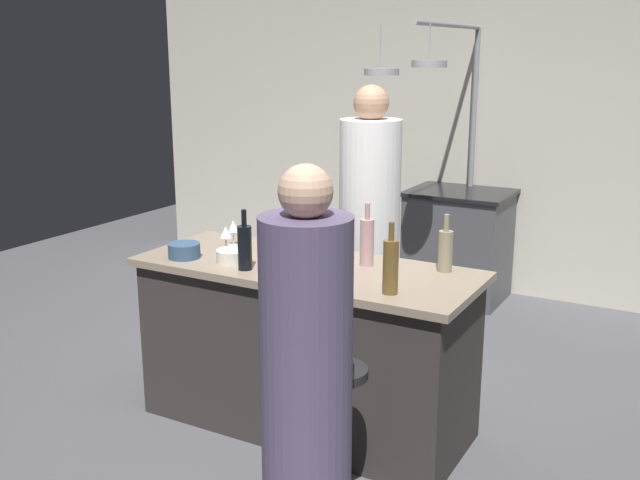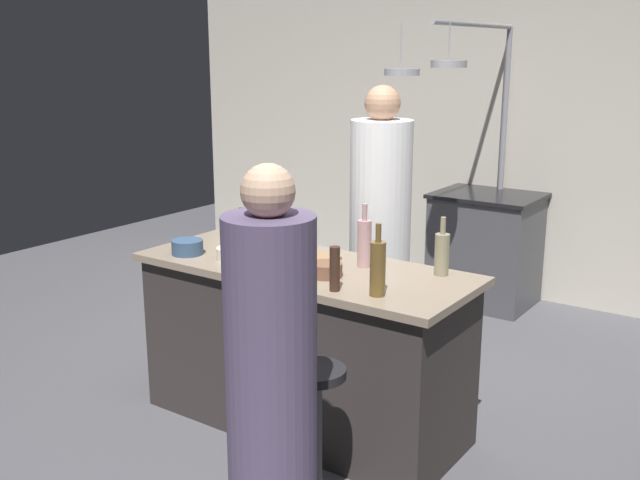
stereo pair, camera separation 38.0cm
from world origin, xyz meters
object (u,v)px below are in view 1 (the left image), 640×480
(cutting_board, at_px, (306,258))
(wine_bottle_amber, at_px, (391,266))
(mixing_bowl_blue, at_px, (184,251))
(stove_range, at_px, (458,245))
(wine_bottle_red, at_px, (288,257))
(chef, at_px, (369,241))
(guest_right, at_px, (307,395))
(bar_stool_right, at_px, (337,433))
(mixing_bowl_wooden, at_px, (333,270))
(mixing_bowl_ceramic, at_px, (232,256))
(wine_bottle_dark, at_px, (245,247))
(wine_glass_near_right_guest, at_px, (233,227))
(wine_glass_by_chef, at_px, (226,233))
(pepper_mill, at_px, (347,268))
(wine_bottle_white, at_px, (445,250))
(wine_bottle_rose, at_px, (367,241))

(cutting_board, distance_m, wine_bottle_amber, 0.69)
(wine_bottle_amber, xyz_separation_m, mixing_bowl_blue, (-1.21, 0.02, -0.09))
(stove_range, xyz_separation_m, wine_bottle_red, (0.06, -2.72, 0.57))
(wine_bottle_amber, bearing_deg, chef, 119.79)
(guest_right, bearing_deg, mixing_bowl_blue, 146.33)
(cutting_board, bearing_deg, mixing_bowl_blue, -154.76)
(cutting_board, bearing_deg, bar_stool_right, -51.39)
(wine_bottle_red, distance_m, mixing_bowl_blue, 0.70)
(cutting_board, bearing_deg, mixing_bowl_wooden, -35.87)
(mixing_bowl_ceramic, xyz_separation_m, mixing_bowl_blue, (-0.27, -0.06, 0.01))
(guest_right, height_order, wine_bottle_dark, guest_right)
(wine_bottle_red, relative_size, wine_glass_near_right_guest, 2.07)
(wine_bottle_dark, relative_size, mixing_bowl_wooden, 1.92)
(wine_glass_by_chef, distance_m, mixing_bowl_blue, 0.25)
(bar_stool_right, distance_m, guest_right, 0.55)
(chef, xyz_separation_m, mixing_bowl_ceramic, (-0.32, -1.01, 0.11))
(wine_bottle_red, distance_m, wine_glass_near_right_guest, 0.74)
(pepper_mill, height_order, wine_glass_near_right_guest, pepper_mill)
(wine_bottle_white, bearing_deg, mixing_bowl_blue, -161.38)
(stove_range, relative_size, mixing_bowl_blue, 5.22)
(cutting_board, bearing_deg, wine_bottle_red, -73.54)
(mixing_bowl_blue, bearing_deg, wine_bottle_dark, -3.13)
(guest_right, height_order, pepper_mill, guest_right)
(stove_range, xyz_separation_m, mixing_bowl_wooden, (0.21, -2.56, 0.49))
(stove_range, distance_m, chef, 1.62)
(mixing_bowl_blue, bearing_deg, wine_bottle_rose, 20.67)
(chef, bearing_deg, mixing_bowl_blue, -118.53)
(chef, bearing_deg, mixing_bowl_wooden, -74.69)
(bar_stool_right, distance_m, wine_bottle_white, 1.08)
(wine_bottle_amber, height_order, mixing_bowl_wooden, wine_bottle_amber)
(chef, distance_m, cutting_board, 0.80)
(guest_right, height_order, mixing_bowl_ceramic, guest_right)
(wine_bottle_amber, bearing_deg, mixing_bowl_wooden, 163.40)
(wine_glass_by_chef, bearing_deg, wine_bottle_amber, -11.62)
(bar_stool_right, bearing_deg, mixing_bowl_blue, 159.78)
(wine_bottle_red, xyz_separation_m, wine_glass_by_chef, (-0.57, 0.28, -0.01))
(pepper_mill, bearing_deg, bar_stool_right, -68.09)
(wine_bottle_red, distance_m, wine_bottle_rose, 0.47)
(chef, relative_size, wine_bottle_white, 6.09)
(cutting_board, distance_m, wine_bottle_white, 0.74)
(chef, relative_size, mixing_bowl_blue, 10.43)
(mixing_bowl_blue, bearing_deg, cutting_board, 25.24)
(wine_bottle_dark, distance_m, wine_bottle_rose, 0.62)
(wine_bottle_dark, xyz_separation_m, wine_bottle_rose, (0.50, 0.37, 0.01))
(guest_right, distance_m, mixing_bowl_wooden, 1.00)
(wine_bottle_red, xyz_separation_m, wine_glass_near_right_guest, (-0.61, 0.41, -0.01))
(wine_bottle_white, height_order, wine_glass_near_right_guest, wine_bottle_white)
(bar_stool_right, height_order, mixing_bowl_blue, mixing_bowl_blue)
(bar_stool_right, relative_size, wine_glass_near_right_guest, 4.66)
(guest_right, distance_m, cutting_board, 1.28)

